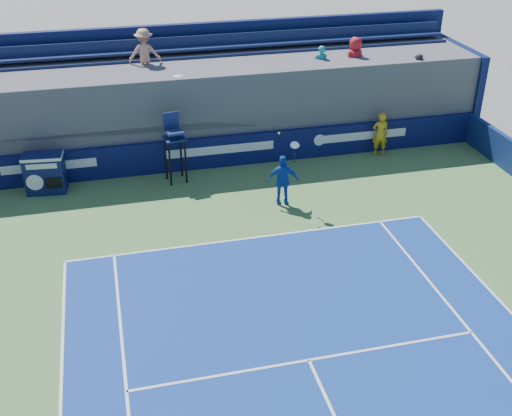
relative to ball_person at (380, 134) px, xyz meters
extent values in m
imported|color=gold|center=(0.00, 0.00, 0.00)|extent=(0.67, 0.49, 1.69)
cube|color=white|center=(-6.10, -4.81, -0.84)|extent=(10.97, 0.07, 0.00)
cube|color=white|center=(-6.10, -10.29, -0.84)|extent=(8.23, 0.07, 0.00)
cube|color=#0B0F42|center=(-6.10, 0.41, -0.26)|extent=(20.40, 0.20, 1.20)
cube|color=white|center=(-12.10, 0.30, -0.14)|extent=(3.20, 0.01, 0.32)
cube|color=white|center=(-6.10, 0.30, -0.14)|extent=(4.00, 0.01, 0.32)
cube|color=white|center=(-0.60, 0.30, -0.14)|extent=(3.60, 0.01, 0.32)
cylinder|color=white|center=(-2.30, 0.30, -0.14)|extent=(0.44, 0.01, 0.44)
cube|color=#0D1645|center=(-12.22, -0.19, -0.16)|extent=(1.37, 0.83, 1.40)
cube|color=white|center=(-12.22, -0.19, 0.47)|extent=(1.39, 0.85, 0.10)
cylinder|color=white|center=(-12.56, -0.51, -0.31)|extent=(0.56, 0.08, 0.56)
cube|color=black|center=(-11.96, -0.58, -0.36)|extent=(0.55, 0.08, 0.40)
cube|color=silver|center=(-12.26, -0.54, 0.26)|extent=(1.00, 0.11, 0.18)
cylinder|color=black|center=(-8.05, -0.72, -0.06)|extent=(0.08, 0.08, 1.60)
cylinder|color=black|center=(-7.50, -0.64, -0.06)|extent=(0.08, 0.08, 1.60)
cylinder|color=black|center=(-8.14, -0.17, -0.06)|extent=(0.08, 0.08, 1.60)
cylinder|color=black|center=(-7.58, -0.08, -0.06)|extent=(0.08, 0.08, 1.60)
cube|color=#101A53|center=(-7.82, -0.40, 0.77)|extent=(0.80, 0.80, 0.06)
cube|color=navy|center=(-7.80, -0.50, 1.02)|extent=(0.61, 0.53, 0.08)
cube|color=navy|center=(-7.86, -0.15, 1.32)|extent=(0.55, 0.14, 0.60)
imported|color=#1442A7|center=(-4.65, -2.94, 0.02)|extent=(1.08, 0.65, 1.72)
cylinder|color=black|center=(-4.34, -3.10, 0.84)|extent=(0.08, 0.16, 0.39)
torus|color=silver|center=(-4.36, -3.17, 1.32)|extent=(0.31, 0.20, 0.29)
cylinder|color=white|center=(-4.36, -3.17, 1.32)|extent=(0.26, 0.16, 0.24)
sphere|color=#E8F937|center=(-4.83, -2.99, 1.69)|extent=(0.07, 0.07, 0.07)
cube|color=#515156|center=(-6.10, 2.31, 0.83)|extent=(20.40, 3.60, 3.38)
cube|color=#515156|center=(-6.10, 0.96, 0.62)|extent=(20.40, 0.90, 0.55)
cube|color=#14204B|center=(-6.10, 0.86, 1.09)|extent=(20.00, 0.45, 0.08)
cube|color=#14204B|center=(-6.10, 1.11, 1.29)|extent=(20.00, 0.06, 0.45)
cube|color=#515156|center=(-6.10, 1.86, 1.17)|extent=(20.40, 0.90, 0.55)
cube|color=#14204B|center=(-6.10, 1.76, 1.64)|extent=(20.00, 0.45, 0.08)
cube|color=#14204B|center=(-6.10, 2.01, 1.84)|extent=(20.00, 0.06, 0.45)
cube|color=#515156|center=(-6.10, 2.76, 1.72)|extent=(20.40, 0.90, 0.55)
cube|color=#14204B|center=(-6.10, 2.66, 2.19)|extent=(20.00, 0.45, 0.08)
cube|color=#14204B|center=(-6.10, 2.91, 2.39)|extent=(20.00, 0.06, 0.45)
cube|color=#515156|center=(-6.10, 3.66, 2.27)|extent=(20.40, 0.90, 0.55)
cube|color=#14204B|center=(-6.10, 3.56, 2.74)|extent=(20.00, 0.45, 0.08)
cube|color=#14204B|center=(-6.10, 3.81, 2.94)|extent=(20.00, 0.06, 0.45)
cube|color=#0C1647|center=(-6.10, 4.26, 1.34)|extent=(20.80, 0.30, 4.40)
cube|color=#0C1647|center=(4.25, 2.31, 0.84)|extent=(0.30, 3.90, 3.40)
imported|color=gold|center=(-12.51, 0.91, 1.71)|extent=(0.90, 0.78, 1.60)
imported|color=white|center=(-7.40, 0.91, 1.74)|extent=(1.12, 0.71, 1.66)
imported|color=#167E79|center=(-5.35, 0.91, 1.69)|extent=(0.97, 0.55, 1.56)
imported|color=#AD1823|center=(-0.51, 1.81, 2.36)|extent=(1.01, 0.81, 1.79)
imported|color=black|center=(1.68, 0.91, 1.82)|extent=(0.75, 0.58, 1.82)
imported|color=tan|center=(-8.37, 2.71, 2.91)|extent=(1.21, 0.75, 1.79)
imported|color=teal|center=(-1.87, 1.81, 2.24)|extent=(0.63, 0.47, 1.56)
camera|label=1|loc=(-9.91, -20.81, 9.29)|focal=45.00mm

